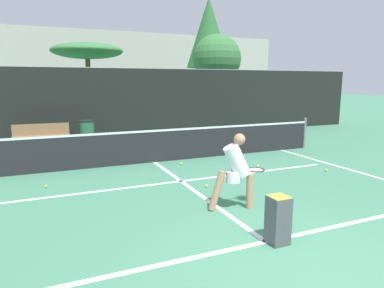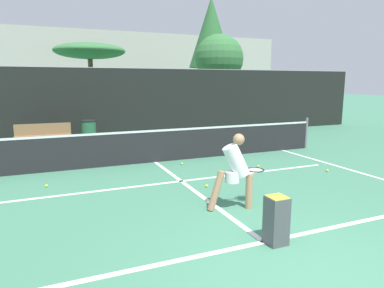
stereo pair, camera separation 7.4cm
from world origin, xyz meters
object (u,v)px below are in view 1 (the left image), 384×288
Objects in this scene: courtside_bench at (41,135)px; parked_car at (95,116)px; player_practicing at (236,169)px; ball_hopper at (278,219)px; trash_bin at (87,133)px.

courtside_bench is 0.45× the size of parked_car.
courtside_bench is (-3.25, 7.71, -0.29)m from player_practicing.
ball_hopper is 9.33m from trash_bin.
player_practicing is 0.34× the size of parked_car.
trash_bin reaches higher than courtside_bench.
player_practicing is 0.76× the size of courtside_bench.
parked_car is at bearing 62.20° from courtside_bench.
trash_bin is at bearing 99.64° from ball_hopper.
courtside_bench is at bearing 108.80° from ball_hopper.
ball_hopper is (-0.14, -1.42, -0.39)m from player_practicing.
courtside_bench is 1.55m from trash_bin.
trash_bin is at bearing 115.72° from player_practicing.
ball_hopper is at bearing -82.23° from player_practicing.
player_practicing is 1.54× the size of trash_bin.
courtside_bench is (-3.11, 9.13, 0.11)m from ball_hopper.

